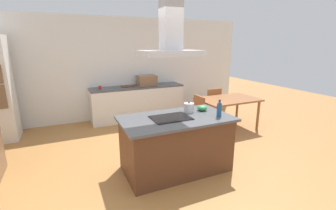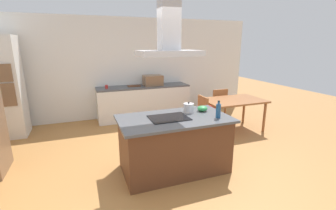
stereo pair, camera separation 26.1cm
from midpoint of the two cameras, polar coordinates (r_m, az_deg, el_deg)
name	(u,v)px [view 1 (the left image)]	position (r m, az deg, el deg)	size (l,w,h in m)	color
ground	(146,137)	(5.31, -6.79, -7.74)	(16.00, 16.00, 0.00)	#AD753D
wall_back	(124,69)	(6.63, -11.83, 8.66)	(7.20, 0.10, 2.70)	white
kitchen_island	(176,144)	(3.84, -0.04, -9.41)	(1.75, 0.99, 0.90)	#59331E
cooktop	(171,118)	(3.64, -1.40, -3.15)	(0.60, 0.44, 0.01)	black
tea_kettle	(189,108)	(3.95, 3.24, -0.63)	(0.23, 0.17, 0.18)	silver
olive_oil_bottle	(219,110)	(3.74, 10.44, -1.13)	(0.08, 0.08, 0.27)	navy
mixing_bowl	(202,108)	(4.06, 6.51, -0.72)	(0.17, 0.17, 0.10)	#33934C
back_counter	(138,102)	(6.50, -8.49, 0.61)	(2.50, 0.62, 0.90)	silver
countertop_microwave	(147,81)	(6.46, -6.38, 5.94)	(0.50, 0.38, 0.28)	brown
coffee_mug_red	(100,88)	(6.19, -17.40, 4.07)	(0.08, 0.08, 0.09)	red
cutting_board	(128,86)	(6.39, -10.93, 4.48)	(0.34, 0.24, 0.02)	#59331E
dining_table	(228,102)	(5.74, 13.17, 0.71)	(1.40, 0.90, 0.75)	#995B33
chair_at_left_end	(195,113)	(5.29, 5.14, -1.94)	(0.42, 0.42, 0.89)	red
chair_facing_back_wall	(212,102)	(6.30, 9.44, 0.67)	(0.42, 0.42, 0.89)	red
range_hood	(171,38)	(3.46, -1.53, 16.03)	(0.90, 0.55, 0.78)	#ADADB2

